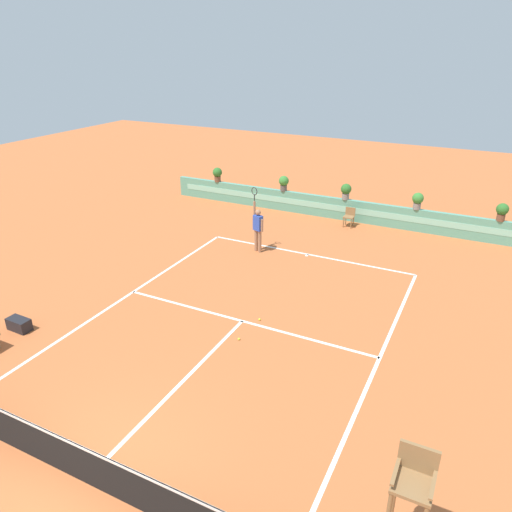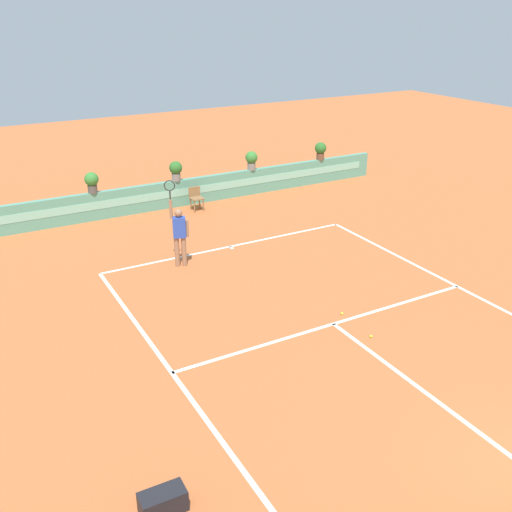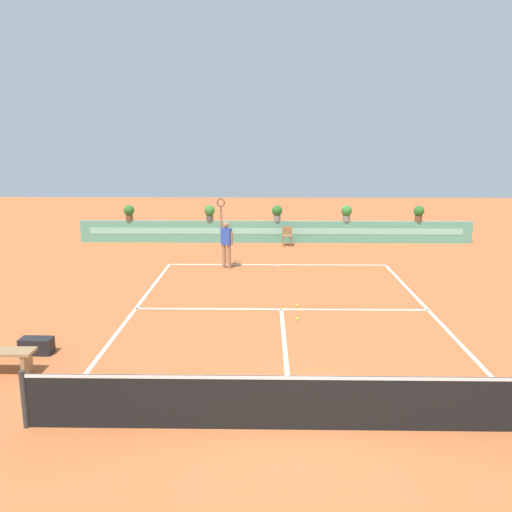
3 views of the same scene
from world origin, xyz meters
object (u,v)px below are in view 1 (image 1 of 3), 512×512
tennis_player (258,226)px  potted_plant_far_left (217,174)px  tennis_ball_mid_court (239,339)px  potted_plant_centre (346,190)px  tennis_ball_near_baseline (260,319)px  potted_plant_right (418,200)px  potted_plant_far_right (502,211)px  gear_bag (19,324)px  ball_kid_chair (349,216)px  potted_plant_left (284,182)px  umpire_chair (411,495)px

tennis_player → potted_plant_far_left: 7.03m
tennis_ball_mid_court → potted_plant_centre: (-0.31, 10.91, 1.38)m
tennis_ball_near_baseline → potted_plant_far_left: bearing=126.4°
tennis_ball_mid_court → potted_plant_right: bearing=75.3°
potted_plant_far_right → tennis_ball_near_baseline: bearing=-122.0°
gear_bag → tennis_ball_near_baseline: 6.96m
tennis_ball_near_baseline → potted_plant_far_right: potted_plant_far_right is taller
ball_kid_chair → potted_plant_far_right: size_ratio=1.17×
ball_kid_chair → tennis_ball_near_baseline: size_ratio=12.50×
potted_plant_far_right → potted_plant_left: bearing=180.0°
ball_kid_chair → tennis_player: tennis_player is taller
potted_plant_far_right → tennis_ball_mid_court: bearing=-119.4°
tennis_player → gear_bag: bearing=-114.1°
potted_plant_left → potted_plant_right: bearing=0.0°
tennis_ball_mid_court → potted_plant_far_left: bearing=123.1°
potted_plant_far_right → umpire_chair: bearing=-93.3°
gear_bag → potted_plant_far_right: bearing=47.7°
tennis_ball_mid_court → potted_plant_far_right: size_ratio=0.09×
gear_bag → potted_plant_far_right: 17.98m
umpire_chair → potted_plant_far_left: size_ratio=2.96×
potted_plant_centre → potted_plant_far_left: bearing=180.0°
potted_plant_centre → ball_kid_chair: bearing=-58.8°
potted_plant_right → potted_plant_centre: bearing=180.0°
umpire_chair → tennis_ball_mid_court: (-5.27, 4.22, -1.31)m
gear_bag → tennis_ball_mid_court: bearing=21.7°
potted_plant_right → potted_plant_far_left: bearing=180.0°
potted_plant_left → potted_plant_far_right: (9.54, 0.00, 0.00)m
tennis_ball_near_baseline → potted_plant_right: bearing=73.9°
tennis_ball_near_baseline → tennis_player: bearing=116.8°
tennis_ball_near_baseline → potted_plant_left: 10.41m
tennis_player → potted_plant_far_right: 9.85m
potted_plant_right → potted_plant_far_left: size_ratio=1.00×
tennis_player → potted_plant_far_right: bearing=31.2°
ball_kid_chair → potted_plant_far_left: 7.34m
potted_plant_centre → potted_plant_right: same height
umpire_chair → potted_plant_left: bearing=119.8°
ball_kid_chair → potted_plant_centre: potted_plant_centre is taller
potted_plant_left → potted_plant_far_left: 3.71m
potted_plant_left → potted_plant_right: 6.26m
potted_plant_left → potted_plant_far_left: same height
potted_plant_far_right → tennis_player: bearing=-148.8°
potted_plant_right → potted_plant_far_right: bearing=0.0°
potted_plant_far_right → potted_plant_centre: bearing=180.0°
potted_plant_left → ball_kid_chair: bearing=-11.7°
tennis_player → tennis_ball_mid_court: tennis_player is taller
tennis_ball_mid_court → potted_plant_far_right: 12.60m
tennis_ball_mid_court → ball_kid_chair: bearing=89.2°
tennis_player → potted_plant_left: (-1.12, 5.10, 0.36)m
tennis_ball_near_baseline → potted_plant_centre: (-0.37, 9.72, 1.38)m
umpire_chair → potted_plant_right: (-2.41, 15.13, 0.07)m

